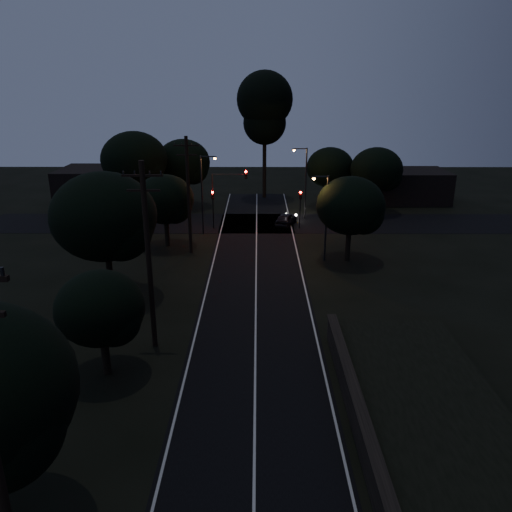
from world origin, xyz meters
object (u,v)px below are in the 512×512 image
object	(u,v)px
utility_pole_far	(188,194)
signal_right	(300,202)
car	(286,219)
streetlight_b	(304,178)
signal_left	(213,202)
streetlight_a	(204,189)
streetlight_c	(325,212)
utility_pole_mid	(148,255)
signal_mast	(229,188)
tall_pine	(265,107)

from	to	relation	value
utility_pole_far	signal_right	distance (m)	13.53
signal_right	car	world-z (taller)	signal_right
car	streetlight_b	bearing A→B (deg)	-107.91
signal_left	car	size ratio (longest dim) A/B	1.02
signal_right	car	distance (m)	2.87
streetlight_a	streetlight_c	xyz separation A→B (m)	(11.14, -8.00, -0.29)
utility_pole_far	utility_pole_mid	bearing A→B (deg)	-90.00
signal_left	streetlight_a	world-z (taller)	streetlight_a
signal_right	streetlight_a	xyz separation A→B (m)	(-9.91, -1.99, 1.80)
utility_pole_far	signal_mast	world-z (taller)	utility_pole_far
signal_mast	car	distance (m)	7.24
signal_mast	streetlight_b	xyz separation A→B (m)	(8.22, 4.01, 0.30)
tall_pine	streetlight_a	distance (m)	19.47
streetlight_c	car	world-z (taller)	streetlight_c
utility_pole_far	signal_right	size ratio (longest dim) A/B	2.56
utility_pole_far	streetlight_a	distance (m)	6.10
streetlight_a	car	xyz separation A→B (m)	(8.51, 3.27, -3.95)
tall_pine	streetlight_c	distance (m)	26.51
tall_pine	streetlight_c	size ratio (longest dim) A/B	2.17
signal_mast	streetlight_b	bearing A→B (deg)	25.99
utility_pole_far	signal_mast	distance (m)	8.64
tall_pine	streetlight_b	xyz separation A→B (m)	(4.31, -11.00, -7.08)
tall_pine	streetlight_b	world-z (taller)	tall_pine
signal_left	utility_pole_far	bearing A→B (deg)	-99.94
utility_pole_far	streetlight_b	distance (m)	16.51
signal_right	streetlight_c	bearing A→B (deg)	-82.98
streetlight_b	streetlight_a	bearing A→B (deg)	-150.52
signal_right	utility_pole_far	bearing A→B (deg)	-143.00
utility_pole_mid	streetlight_c	world-z (taller)	utility_pole_mid
signal_mast	streetlight_a	world-z (taller)	streetlight_a
utility_pole_mid	utility_pole_far	xyz separation A→B (m)	(0.00, 17.00, -0.25)
car	signal_mast	bearing A→B (deg)	31.55
signal_mast	car	world-z (taller)	signal_mast
signal_right	signal_left	bearing A→B (deg)	180.00
utility_pole_mid	streetlight_c	xyz separation A→B (m)	(11.83, 15.00, -1.39)
streetlight_b	signal_left	bearing A→B (deg)	-157.95
tall_pine	utility_pole_mid	bearing A→B (deg)	-99.93
utility_pole_far	tall_pine	distance (m)	24.84
utility_pole_mid	streetlight_a	size ratio (longest dim) A/B	1.38
tall_pine	signal_right	bearing A→B (deg)	-76.51
tall_pine	streetlight_b	bearing A→B (deg)	-68.62
streetlight_a	car	bearing A→B (deg)	21.02
tall_pine	car	bearing A→B (deg)	-80.90
signal_right	signal_mast	distance (m)	7.66
signal_right	streetlight_c	xyz separation A→B (m)	(1.23, -9.99, 1.51)
streetlight_b	streetlight_c	xyz separation A→B (m)	(0.52, -14.00, -0.29)
signal_right	signal_mast	size ratio (longest dim) A/B	0.66
signal_left	streetlight_c	xyz separation A→B (m)	(10.43, -9.99, 1.51)
tall_pine	signal_right	size ratio (longest dim) A/B	3.96
streetlight_a	signal_right	bearing A→B (deg)	11.34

